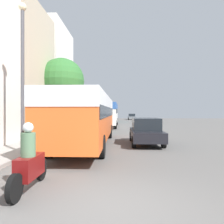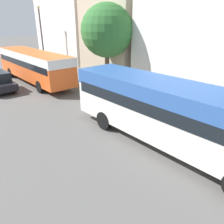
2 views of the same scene
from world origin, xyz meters
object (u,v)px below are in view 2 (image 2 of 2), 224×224
(bus_lead, at_px, (33,62))
(pedestrian_near_curb, at_px, (72,71))
(motorcycle_behind_lead, at_px, (12,64))
(bus_following, at_px, (173,108))

(bus_lead, relative_size, pedestrian_near_curb, 6.63)
(motorcycle_behind_lead, height_order, pedestrian_near_curb, pedestrian_near_curb)
(bus_following, xyz_separation_m, pedestrian_near_curb, (-2.98, -13.27, -0.92))
(bus_lead, bearing_deg, bus_following, 89.22)
(motorcycle_behind_lead, xyz_separation_m, pedestrian_near_curb, (-2.40, 9.55, 0.35))
(bus_lead, bearing_deg, motorcycle_behind_lead, -92.86)
(bus_lead, relative_size, bus_following, 1.02)
(motorcycle_behind_lead, relative_size, pedestrian_near_curb, 1.31)
(bus_following, height_order, pedestrian_near_curb, bus_following)
(bus_lead, xyz_separation_m, motorcycle_behind_lead, (-0.37, -7.35, -1.20))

